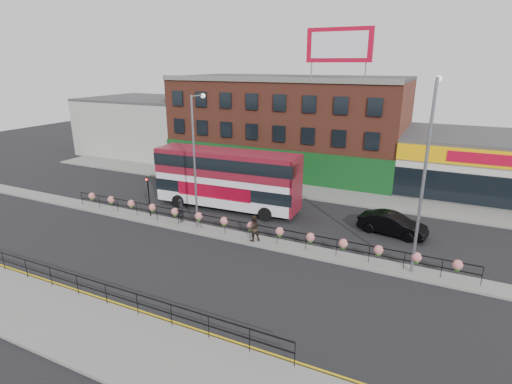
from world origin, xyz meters
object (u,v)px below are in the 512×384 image
at_px(pedestrian_b, 253,228).
at_px(lamp_column_west, 196,151).
at_px(car, 392,224).
at_px(double_decker_bus, 227,174).
at_px(pedestrian_a, 181,210).
at_px(lamp_column_east, 426,162).

bearing_deg(pedestrian_b, lamp_column_west, -52.18).
bearing_deg(car, double_decker_bus, 101.68).
height_order(pedestrian_a, pedestrian_b, pedestrian_b).
relative_size(double_decker_bus, lamp_column_east, 1.13).
height_order(pedestrian_b, lamp_column_east, lamp_column_east).
distance_m(car, pedestrian_a, 15.46).
bearing_deg(lamp_column_east, lamp_column_west, 179.25).
bearing_deg(car, lamp_column_east, -150.31).
bearing_deg(lamp_column_west, pedestrian_b, -7.53).
xyz_separation_m(double_decker_bus, pedestrian_b, (4.88, -5.11, -1.95)).
xyz_separation_m(pedestrian_a, lamp_column_west, (1.65, -0.12, 4.73)).
xyz_separation_m(double_decker_bus, lamp_column_east, (14.99, -4.67, 3.59)).
distance_m(double_decker_bus, lamp_column_east, 16.10).
xyz_separation_m(car, lamp_column_east, (1.83, -5.09, 5.83)).
xyz_separation_m(pedestrian_b, lamp_column_west, (-4.78, 0.63, 4.72)).
relative_size(double_decker_bus, car, 2.50).
distance_m(lamp_column_west, lamp_column_east, 14.92).
height_order(double_decker_bus, pedestrian_b, double_decker_bus).
height_order(car, pedestrian_b, pedestrian_b).
relative_size(pedestrian_a, lamp_column_east, 0.17).
bearing_deg(lamp_column_east, pedestrian_b, -177.52).
bearing_deg(lamp_column_west, double_decker_bus, 91.25).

